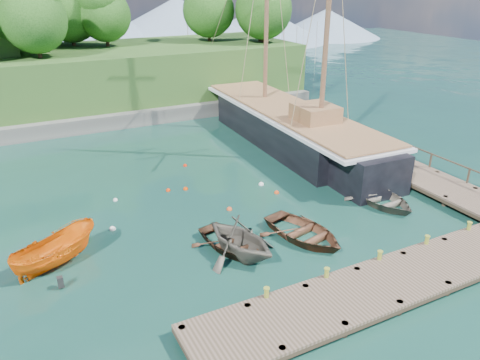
% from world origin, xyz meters
% --- Properties ---
extents(ground, '(160.00, 160.00, 0.00)m').
position_xyz_m(ground, '(0.00, 0.00, 0.00)').
color(ground, '#14372F').
rests_on(ground, ground).
extents(dock_near, '(20.00, 3.20, 1.10)m').
position_xyz_m(dock_near, '(2.00, -6.50, 0.43)').
color(dock_near, '#4C3D2E').
rests_on(dock_near, ground).
extents(dock_east, '(3.20, 24.00, 1.10)m').
position_xyz_m(dock_east, '(11.50, 7.00, 0.43)').
color(dock_east, '#4C3D2E').
rests_on(dock_east, ground).
extents(bollard_0, '(0.26, 0.26, 0.45)m').
position_xyz_m(bollard_0, '(-4.00, -5.10, 0.00)').
color(bollard_0, olive).
rests_on(bollard_0, ground).
extents(bollard_1, '(0.26, 0.26, 0.45)m').
position_xyz_m(bollard_1, '(-1.00, -5.10, 0.00)').
color(bollard_1, olive).
rests_on(bollard_1, ground).
extents(bollard_2, '(0.26, 0.26, 0.45)m').
position_xyz_m(bollard_2, '(2.00, -5.10, 0.00)').
color(bollard_2, olive).
rests_on(bollard_2, ground).
extents(bollard_3, '(0.26, 0.26, 0.45)m').
position_xyz_m(bollard_3, '(5.00, -5.10, 0.00)').
color(bollard_3, olive).
rests_on(bollard_3, ground).
extents(bollard_4, '(0.26, 0.26, 0.45)m').
position_xyz_m(bollard_4, '(8.00, -5.10, 0.00)').
color(bollard_4, olive).
rests_on(bollard_4, ground).
extents(rowboat_0, '(3.90, 4.81, 0.88)m').
position_xyz_m(rowboat_0, '(-3.20, -0.30, 0.00)').
color(rowboat_0, '#51311F').
rests_on(rowboat_0, ground).
extents(rowboat_1, '(4.69, 5.08, 2.23)m').
position_xyz_m(rowboat_1, '(-3.14, -1.06, 0.00)').
color(rowboat_1, '#585449').
rests_on(rowboat_1, ground).
extents(rowboat_2, '(4.39, 5.41, 0.98)m').
position_xyz_m(rowboat_2, '(0.56, -1.11, 0.00)').
color(rowboat_2, brown).
rests_on(rowboat_2, ground).
extents(rowboat_3, '(3.51, 4.71, 0.93)m').
position_xyz_m(rowboat_3, '(7.00, 0.11, 0.00)').
color(rowboat_3, '#605A4E').
rests_on(rowboat_3, ground).
extents(motorboat_orange, '(4.72, 3.51, 1.72)m').
position_xyz_m(motorboat_orange, '(-11.19, 2.17, 0.00)').
color(motorboat_orange, orange).
rests_on(motorboat_orange, ground).
extents(cabin_boat_white, '(3.46, 4.98, 1.80)m').
position_xyz_m(cabin_boat_white, '(10.00, 2.41, 0.00)').
color(cabin_boat_white, silver).
rests_on(cabin_boat_white, ground).
extents(schooner, '(6.49, 29.75, 22.19)m').
position_xyz_m(schooner, '(8.05, 12.00, 1.23)').
color(schooner, black).
rests_on(schooner, ground).
extents(mooring_buoy_0, '(0.36, 0.36, 0.36)m').
position_xyz_m(mooring_buoy_0, '(-8.09, 4.37, 0.00)').
color(mooring_buoy_0, silver).
rests_on(mooring_buoy_0, ground).
extents(mooring_buoy_1, '(0.31, 0.31, 0.31)m').
position_xyz_m(mooring_buoy_1, '(-2.70, 7.42, 0.00)').
color(mooring_buoy_1, '#DF3700').
rests_on(mooring_buoy_1, ground).
extents(mooring_buoy_2, '(0.33, 0.33, 0.33)m').
position_xyz_m(mooring_buoy_2, '(-1.44, 3.58, 0.00)').
color(mooring_buoy_2, '#D44A1E').
rests_on(mooring_buoy_2, ground).
extents(mooring_buoy_3, '(0.35, 0.35, 0.35)m').
position_xyz_m(mooring_buoy_3, '(1.98, 5.84, 0.00)').
color(mooring_buoy_3, white).
rests_on(mooring_buoy_3, ground).
extents(mooring_buoy_4, '(0.29, 0.29, 0.29)m').
position_xyz_m(mooring_buoy_4, '(-3.76, 7.72, 0.00)').
color(mooring_buoy_4, red).
rests_on(mooring_buoy_4, ground).
extents(mooring_buoy_5, '(0.28, 0.28, 0.28)m').
position_xyz_m(mooring_buoy_5, '(-1.27, 11.22, 0.00)').
color(mooring_buoy_5, red).
rests_on(mooring_buoy_5, ground).
extents(mooring_buoy_6, '(0.29, 0.29, 0.29)m').
position_xyz_m(mooring_buoy_6, '(-7.09, 7.86, 0.00)').
color(mooring_buoy_6, silver).
rests_on(mooring_buoy_6, ground).
extents(mooring_buoy_7, '(0.32, 0.32, 0.32)m').
position_xyz_m(mooring_buoy_7, '(2.21, 4.26, 0.00)').
color(mooring_buoy_7, '#E04313').
rests_on(mooring_buoy_7, ground).
extents(distant_ridge, '(117.00, 40.00, 10.00)m').
position_xyz_m(distant_ridge, '(4.30, 70.00, 4.35)').
color(distant_ridge, '#728CA5').
rests_on(distant_ridge, ground).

